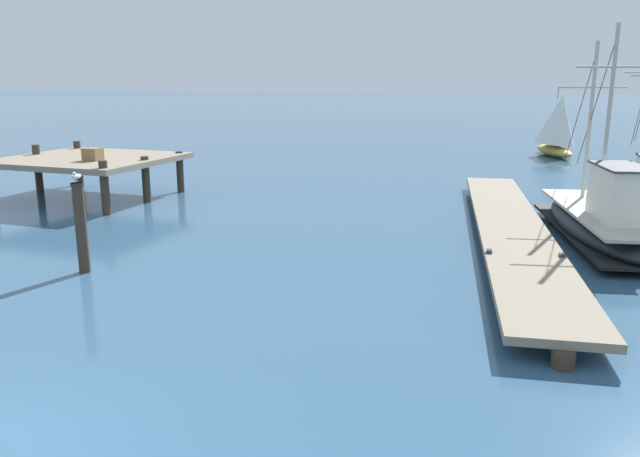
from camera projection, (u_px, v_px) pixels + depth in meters
name	position (u px, v px, depth m)	size (l,w,h in m)	color
floating_dock	(510.00, 226.00, 17.25)	(2.98, 16.57, 0.53)	gray
fishing_boat_0	(604.00, 219.00, 16.90)	(3.10, 8.27, 5.79)	black
pier_platform	(89.00, 161.00, 22.92)	(6.18, 5.74, 1.99)	gray
mooring_piling	(81.00, 227.00, 14.08)	(0.30, 0.30, 2.09)	#3D3023
perched_seagull	(76.00, 176.00, 13.82)	(0.20, 0.38, 0.26)	gold
distant_sailboat	(558.00, 125.00, 35.33)	(3.06, 4.63, 3.92)	gold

